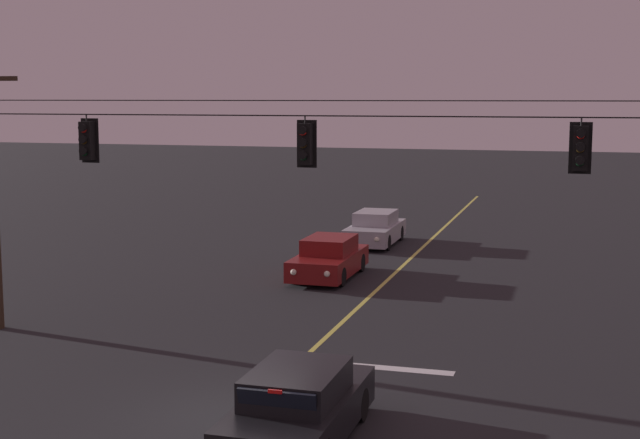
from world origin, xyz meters
TOP-DOWN VIEW (x-y plane):
  - ground_plane at (0.00, 0.00)m, footprint 180.00×180.00m
  - lane_centre_stripe at (0.00, 10.74)m, footprint 0.14×60.00m
  - stop_bar_paint at (1.90, 4.14)m, footprint 3.40×0.36m
  - signal_span_assembly at (0.00, 4.74)m, footprint 19.16×0.32m
  - traffic_light_leftmost at (-5.81, 4.72)m, footprint 0.48×0.41m
  - traffic_light_left_inner at (-0.07, 4.72)m, footprint 0.48×0.41m
  - traffic_light_centre at (6.11, 4.72)m, footprint 0.48×0.41m
  - car_waiting_near_lane at (1.46, -0.66)m, footprint 1.80×4.33m
  - car_oncoming_lead at (-2.04, 13.79)m, footprint 1.80×4.42m
  - car_oncoming_trailing at (-2.05, 21.04)m, footprint 1.80×4.42m

SIDE VIEW (x-z plane):
  - ground_plane at x=0.00m, z-range 0.00..0.00m
  - lane_centre_stripe at x=0.00m, z-range 0.00..0.01m
  - stop_bar_paint at x=1.90m, z-range 0.00..0.01m
  - car_oncoming_lead at x=-2.04m, z-range -0.05..1.34m
  - car_oncoming_trailing at x=-2.05m, z-range -0.05..1.34m
  - car_waiting_near_lane at x=1.46m, z-range -0.05..1.34m
  - signal_span_assembly at x=0.00m, z-range 0.15..7.25m
  - traffic_light_leftmost at x=-5.81m, z-range 4.44..5.66m
  - traffic_light_left_inner at x=-0.07m, z-range 4.44..5.66m
  - traffic_light_centre at x=6.11m, z-range 4.44..5.66m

